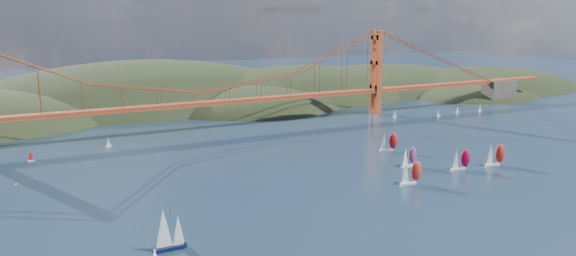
# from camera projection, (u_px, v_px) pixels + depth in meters

# --- Properties ---
(ground) EXTENTS (1200.00, 1200.00, 0.00)m
(ground) POSITION_uv_depth(u_px,v_px,m) (397.00, 244.00, 166.71)
(ground) COLOR black
(ground) RESTS_ON ground
(headlands) EXTENTS (725.00, 225.00, 96.00)m
(headlands) POSITION_uv_depth(u_px,v_px,m) (220.00, 117.00, 432.19)
(headlands) COLOR black
(headlands) RESTS_ON ground
(bridge) EXTENTS (552.00, 12.00, 55.00)m
(bridge) POSITION_uv_depth(u_px,v_px,m) (199.00, 75.00, 316.52)
(bridge) COLOR #993D1D
(bridge) RESTS_ON ground
(sloop_navy) EXTENTS (9.07, 5.19, 14.05)m
(sloop_navy) POSITION_uv_depth(u_px,v_px,m) (168.00, 230.00, 161.29)
(sloop_navy) COLOR black
(sloop_navy) RESTS_ON ground
(racer_0) EXTENTS (9.41, 4.56, 10.60)m
(racer_0) POSITION_uv_depth(u_px,v_px,m) (411.00, 172.00, 222.71)
(racer_0) COLOR white
(racer_0) RESTS_ON ground
(racer_1) EXTENTS (9.00, 4.67, 10.11)m
(racer_1) POSITION_uv_depth(u_px,v_px,m) (461.00, 159.00, 243.01)
(racer_1) COLOR white
(racer_1) RESTS_ON ground
(racer_2) EXTENTS (9.75, 4.98, 10.95)m
(racer_2) POSITION_uv_depth(u_px,v_px,m) (495.00, 154.00, 249.48)
(racer_2) COLOR silver
(racer_2) RESTS_ON ground
(racer_3) EXTENTS (9.21, 5.98, 10.30)m
(racer_3) POSITION_uv_depth(u_px,v_px,m) (388.00, 141.00, 275.52)
(racer_3) COLOR silver
(racer_3) RESTS_ON ground
(racer_rwb) EXTENTS (8.94, 4.37, 10.07)m
(racer_rwb) POSITION_uv_depth(u_px,v_px,m) (409.00, 156.00, 247.85)
(racer_rwb) COLOR silver
(racer_rwb) RESTS_ON ground
(distant_boat_2) EXTENTS (3.00, 2.00, 4.70)m
(distant_boat_2) POSITION_uv_depth(u_px,v_px,m) (31.00, 156.00, 257.22)
(distant_boat_2) COLOR silver
(distant_boat_2) RESTS_ON ground
(distant_boat_3) EXTENTS (3.00, 2.00, 4.70)m
(distant_boat_3) POSITION_uv_depth(u_px,v_px,m) (108.00, 142.00, 284.31)
(distant_boat_3) COLOR silver
(distant_boat_3) RESTS_ON ground
(distant_boat_4) EXTENTS (3.00, 2.00, 4.70)m
(distant_boat_4) POSITION_uv_depth(u_px,v_px,m) (395.00, 114.00, 362.79)
(distant_boat_4) COLOR silver
(distant_boat_4) RESTS_ON ground
(distant_boat_5) EXTENTS (3.00, 2.00, 4.70)m
(distant_boat_5) POSITION_uv_depth(u_px,v_px,m) (438.00, 113.00, 364.89)
(distant_boat_5) COLOR silver
(distant_boat_5) RESTS_ON ground
(distant_boat_6) EXTENTS (3.00, 2.00, 4.70)m
(distant_boat_6) POSITION_uv_depth(u_px,v_px,m) (457.00, 109.00, 378.76)
(distant_boat_6) COLOR silver
(distant_boat_6) RESTS_ON ground
(distant_boat_7) EXTENTS (3.00, 2.00, 4.70)m
(distant_boat_7) POSITION_uv_depth(u_px,v_px,m) (480.00, 108.00, 384.43)
(distant_boat_7) COLOR silver
(distant_boat_7) RESTS_ON ground
(gull) EXTENTS (0.90, 0.25, 0.17)m
(gull) POSITION_uv_depth(u_px,v_px,m) (16.00, 184.00, 142.36)
(gull) COLOR white
(gull) RESTS_ON ground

